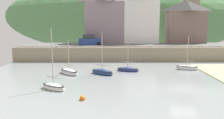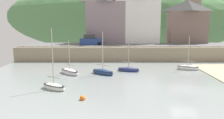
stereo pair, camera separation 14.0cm
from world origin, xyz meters
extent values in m
cube|color=gray|center=(0.00, 0.00, -0.03)|extent=(48.00, 40.00, 0.06)
cube|color=gray|center=(0.00, 17.00, 1.20)|extent=(48.00, 2.40, 2.40)
cube|color=#606060|center=(0.00, 20.70, 2.35)|extent=(48.00, 9.00, 0.10)
ellipsoid|color=#588D55|center=(-1.19, 55.20, 8.16)|extent=(80.00, 44.00, 23.32)
cube|color=gray|center=(-8.69, 25.20, 6.52)|extent=(7.77, 4.65, 8.23)
cube|color=white|center=(-2.35, 25.20, 7.05)|extent=(8.83, 4.57, 9.30)
cube|color=#75615A|center=(7.94, 25.20, 5.60)|extent=(7.47, 4.40, 6.39)
pyramid|color=#3E3D3D|center=(7.94, 25.20, 9.89)|extent=(7.77, 4.70, 2.19)
cube|color=gray|center=(10.26, 29.20, 8.19)|extent=(2.80, 2.80, 11.58)
ellipsoid|color=white|center=(-13.28, -0.18, 0.22)|extent=(3.00, 2.46, 0.80)
ellipsoid|color=black|center=(-13.28, -0.18, 0.44)|extent=(2.94, 2.41, 0.12)
cylinder|color=#B2A893|center=(-13.28, -0.18, 3.37)|extent=(0.09, 0.09, 5.50)
cylinder|color=gray|center=(-13.28, -0.18, 1.26)|extent=(1.47, 0.99, 0.07)
ellipsoid|color=white|center=(-12.91, 6.66, 0.25)|extent=(3.23, 3.32, 0.91)
ellipsoid|color=black|center=(-12.91, 6.66, 0.50)|extent=(3.17, 3.25, 0.12)
cylinder|color=#B2A893|center=(-12.91, 6.66, 2.54)|extent=(0.09, 0.09, 3.67)
cylinder|color=gray|center=(-12.91, 6.66, 1.24)|extent=(1.51, 1.58, 0.07)
ellipsoid|color=navy|center=(-8.60, 6.55, 0.24)|extent=(3.32, 2.90, 0.87)
ellipsoid|color=black|center=(-8.60, 6.55, 0.48)|extent=(3.25, 2.85, 0.12)
cylinder|color=#B2A893|center=(-8.60, 6.55, 3.07)|extent=(0.09, 0.09, 4.80)
cylinder|color=gray|center=(-8.60, 6.55, 1.21)|extent=(1.76, 1.36, 0.07)
ellipsoid|color=white|center=(3.34, 9.36, 0.24)|extent=(3.19, 1.93, 0.89)
ellipsoid|color=black|center=(3.34, 9.36, 0.49)|extent=(3.12, 1.89, 0.12)
cylinder|color=#B2A893|center=(3.34, 9.36, 2.73)|extent=(0.09, 0.09, 4.07)
cylinder|color=gray|center=(3.34, 9.36, 1.26)|extent=(1.78, 0.65, 0.07)
ellipsoid|color=navy|center=(-5.13, 8.43, 0.19)|extent=(3.27, 2.20, 0.69)
ellipsoid|color=black|center=(-5.13, 8.43, 0.38)|extent=(3.21, 2.16, 0.12)
cylinder|color=#B2A893|center=(-5.13, 8.43, 2.18)|extent=(0.09, 0.09, 3.30)
cylinder|color=gray|center=(-5.13, 8.43, 1.28)|extent=(1.68, 0.66, 0.07)
cube|color=navy|center=(-11.38, 20.70, 3.00)|extent=(4.21, 1.99, 1.20)
cube|color=#282D33|center=(-11.63, 20.70, 3.95)|extent=(2.20, 1.65, 0.80)
cylinder|color=black|center=(-9.73, 21.50, 2.72)|extent=(0.64, 0.22, 0.64)
cylinder|color=black|center=(-9.73, 19.90, 2.72)|extent=(0.64, 0.22, 0.64)
cylinder|color=black|center=(-13.03, 21.50, 2.72)|extent=(0.64, 0.22, 0.64)
cylinder|color=black|center=(-13.03, 19.90, 2.72)|extent=(0.64, 0.22, 0.64)
sphere|color=orange|center=(-9.98, -3.36, 0.15)|extent=(0.50, 0.50, 0.50)
camera|label=1|loc=(-7.55, -22.75, 6.80)|focal=37.17mm
camera|label=2|loc=(-7.41, -22.75, 6.80)|focal=37.17mm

